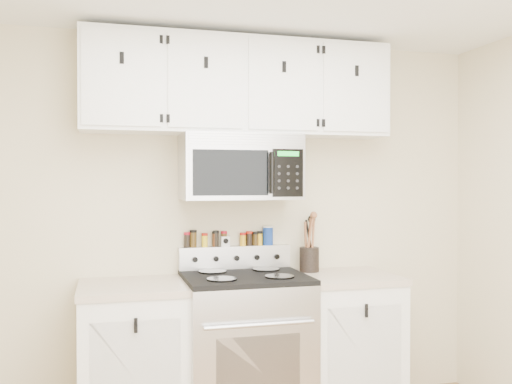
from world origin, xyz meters
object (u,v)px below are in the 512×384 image
Objects in this scene: microwave at (240,167)px; utensil_crock at (309,257)px; range at (245,348)px; salt_canister at (268,236)px.

utensil_crock is (0.50, 0.06, -0.61)m from microwave.
microwave is 0.79m from utensil_crock.
range is 1.45× the size of microwave.
range is at bearing -159.08° from utensil_crock.
utensil_crock is at bearing -18.70° from salt_canister.
microwave is at bearing 89.77° from range.
microwave reaches higher than range.
range is 8.42× the size of salt_canister.
microwave is at bearing -146.15° from salt_canister.
range is 1.15m from microwave.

